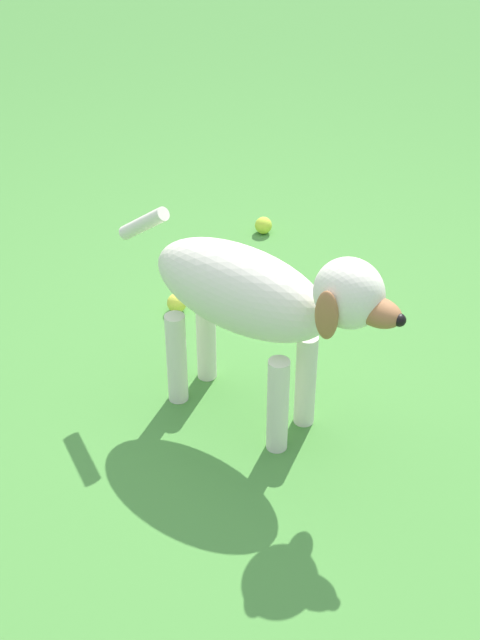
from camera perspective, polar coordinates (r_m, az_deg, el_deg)
ground at (r=2.56m, az=1.31°, el=-3.70°), size 14.00×14.00×0.00m
dog at (r=2.18m, az=1.08°, el=1.45°), size 0.85×0.36×0.59m
tennis_ball_1 at (r=3.31m, az=1.58°, el=6.34°), size 0.07×0.07×0.07m
tennis_ball_2 at (r=2.83m, az=-4.24°, el=1.14°), size 0.07×0.07×0.07m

